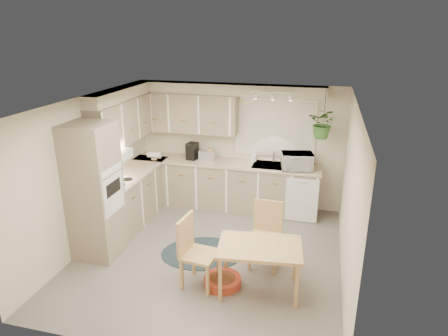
{
  "coord_description": "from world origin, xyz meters",
  "views": [
    {
      "loc": [
        1.58,
        -5.23,
        3.39
      ],
      "look_at": [
        0.1,
        0.55,
        1.27
      ],
      "focal_mm": 32.0,
      "sensor_mm": 36.0,
      "label": 1
    }
  ],
  "objects_px": {
    "chair_left": "(200,253)",
    "pet_bed": "(222,281)",
    "dining_table": "(259,268)",
    "braided_rug": "(203,253)",
    "microwave": "(297,160)",
    "chair_back": "(265,236)"
  },
  "relations": [
    {
      "from": "pet_bed",
      "to": "microwave",
      "type": "distance_m",
      "value": 2.74
    },
    {
      "from": "chair_left",
      "to": "microwave",
      "type": "relative_size",
      "value": 1.81
    },
    {
      "from": "dining_table",
      "to": "chair_left",
      "type": "distance_m",
      "value": 0.82
    },
    {
      "from": "chair_left",
      "to": "dining_table",
      "type": "bearing_deg",
      "value": 102.68
    },
    {
      "from": "dining_table",
      "to": "braided_rug",
      "type": "distance_m",
      "value": 1.28
    },
    {
      "from": "chair_back",
      "to": "chair_left",
      "type": "bearing_deg",
      "value": 43.9
    },
    {
      "from": "chair_back",
      "to": "pet_bed",
      "type": "distance_m",
      "value": 0.91
    },
    {
      "from": "braided_rug",
      "to": "microwave",
      "type": "distance_m",
      "value": 2.39
    },
    {
      "from": "pet_bed",
      "to": "microwave",
      "type": "relative_size",
      "value": 0.94
    },
    {
      "from": "chair_left",
      "to": "pet_bed",
      "type": "relative_size",
      "value": 1.93
    },
    {
      "from": "dining_table",
      "to": "chair_back",
      "type": "xyz_separation_m",
      "value": [
        -0.02,
        0.62,
        0.14
      ]
    },
    {
      "from": "pet_bed",
      "to": "microwave",
      "type": "bearing_deg",
      "value": 72.36
    },
    {
      "from": "dining_table",
      "to": "pet_bed",
      "type": "xyz_separation_m",
      "value": [
        -0.5,
        -0.02,
        -0.28
      ]
    },
    {
      "from": "braided_rug",
      "to": "pet_bed",
      "type": "height_order",
      "value": "pet_bed"
    },
    {
      "from": "chair_back",
      "to": "braided_rug",
      "type": "relative_size",
      "value": 0.73
    },
    {
      "from": "chair_left",
      "to": "microwave",
      "type": "distance_m",
      "value": 2.76
    },
    {
      "from": "pet_bed",
      "to": "chair_left",
      "type": "bearing_deg",
      "value": -168.14
    },
    {
      "from": "pet_bed",
      "to": "chair_back",
      "type": "bearing_deg",
      "value": 53.11
    },
    {
      "from": "dining_table",
      "to": "pet_bed",
      "type": "distance_m",
      "value": 0.58
    },
    {
      "from": "braided_rug",
      "to": "dining_table",
      "type": "bearing_deg",
      "value": -34.91
    },
    {
      "from": "dining_table",
      "to": "chair_back",
      "type": "relative_size",
      "value": 1.12
    },
    {
      "from": "chair_left",
      "to": "chair_back",
      "type": "relative_size",
      "value": 1.03
    }
  ]
}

